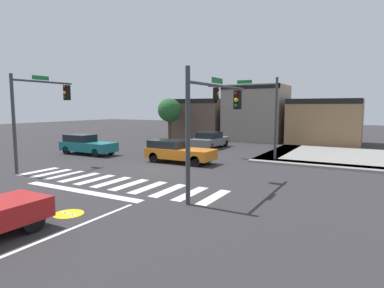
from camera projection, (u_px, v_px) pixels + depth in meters
name	position (u px, v px, depth m)	size (l,w,h in m)	color
ground_plane	(162.00, 168.00, 20.15)	(120.00, 120.00, 0.00)	#302D30
crosswalk_near	(112.00, 182.00, 16.23)	(11.82, 2.55, 0.01)	silver
bike_detector_marking	(69.00, 214.00, 11.41)	(1.05, 1.05, 0.01)	yellow
curb_corner_northeast	(328.00, 156.00, 24.24)	(10.00, 10.60, 0.15)	gray
storefront_row	(258.00, 117.00, 36.48)	(20.48, 6.97, 6.11)	brown
traffic_signal_southwest	(39.00, 105.00, 19.06)	(0.32, 4.11, 5.56)	#383A3D
traffic_signal_southeast	(214.00, 110.00, 14.16)	(0.32, 5.91, 5.25)	#383A3D
traffic_signal_northeast	(248.00, 104.00, 22.91)	(5.20, 0.32, 5.74)	#383A3D
car_gray	(210.00, 140.00, 29.71)	(1.94, 4.72, 1.47)	slate
car_orange	(177.00, 151.00, 21.89)	(4.65, 1.93, 1.49)	orange
car_teal	(86.00, 144.00, 25.70)	(4.65, 1.82, 1.55)	#196B70
roadside_tree	(169.00, 110.00, 36.03)	(2.61, 2.61, 4.70)	#4C3823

